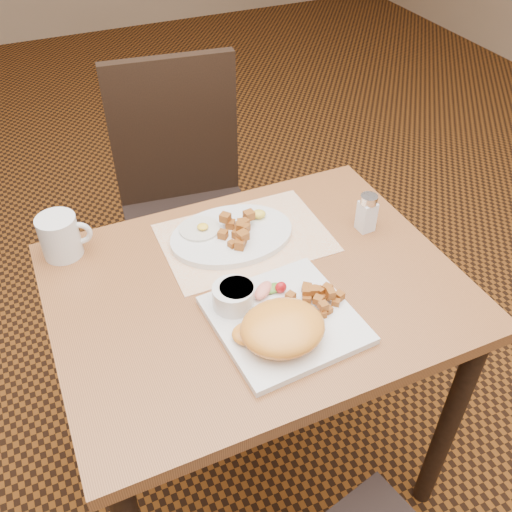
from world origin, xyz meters
The scene contains 15 objects.
ground centered at (0.00, 0.00, 0.00)m, with size 8.00×8.00×0.00m, color black.
table centered at (0.00, 0.00, 0.64)m, with size 0.90×0.70×0.75m.
chair_far centered at (0.05, 0.70, 0.54)m, with size 0.47×0.48×0.97m.
placemat centered at (0.04, 0.16, 0.75)m, with size 0.40×0.28×0.00m, color white.
plate_square centered at (0.01, -0.13, 0.76)m, with size 0.28×0.28×0.02m, color silver.
plate_oval centered at (0.01, 0.17, 0.76)m, with size 0.30×0.23×0.02m, color silver, non-canonical shape.
hollandaise_mound centered at (-0.03, -0.18, 0.80)m, with size 0.18×0.15×0.06m.
ramekin centered at (-0.08, -0.05, 0.79)m, with size 0.09×0.09×0.05m.
garnish_sq centered at (0.01, -0.05, 0.78)m, with size 0.08×0.06×0.03m.
fried_egg centered at (-0.06, 0.21, 0.77)m, with size 0.10×0.10×0.02m.
garnish_ov centered at (0.09, 0.20, 0.78)m, with size 0.06×0.04×0.02m.
salt_shaker centered at (0.33, 0.07, 0.80)m, with size 0.04×0.04×0.10m.
coffee_mug centered at (-0.37, 0.28, 0.80)m, with size 0.12×0.09×0.10m.
home_fries_sq centered at (0.09, -0.12, 0.78)m, with size 0.12×0.10×0.03m.
home_fries_ov centered at (0.02, 0.15, 0.79)m, with size 0.11×0.12×0.04m.
Camera 1 is at (-0.38, -0.85, 1.63)m, focal length 40.00 mm.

